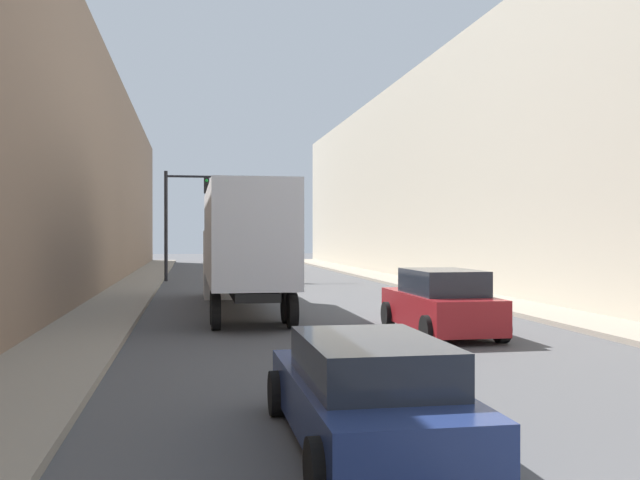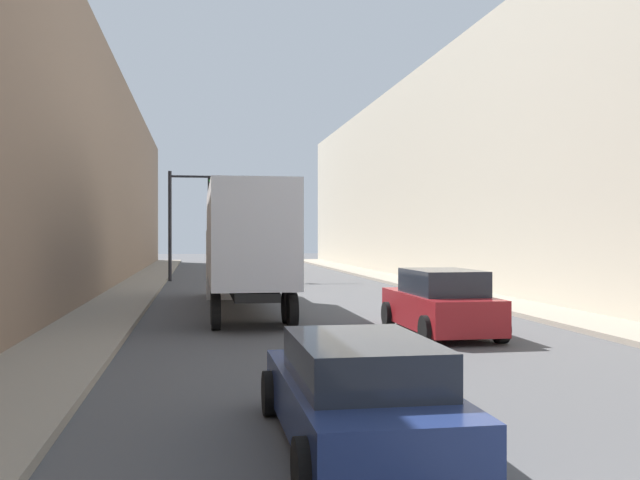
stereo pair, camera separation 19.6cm
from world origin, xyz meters
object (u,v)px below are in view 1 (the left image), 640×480
at_px(suv_car, 440,303).
at_px(sedan_car, 367,394).
at_px(semi_truck, 241,244).
at_px(traffic_signal_gantry, 196,204).

bearing_deg(suv_car, sedan_car, -114.69).
distance_m(sedan_car, suv_car, 10.33).
height_order(semi_truck, traffic_signal_gantry, traffic_signal_gantry).
height_order(suv_car, traffic_signal_gantry, traffic_signal_gantry).
height_order(sedan_car, traffic_signal_gantry, traffic_signal_gantry).
xyz_separation_m(semi_truck, sedan_car, (0.41, -16.48, -1.64)).
bearing_deg(sedan_car, suv_car, 65.31).
bearing_deg(semi_truck, sedan_car, -88.58).
height_order(sedan_car, suv_car, suv_car).
bearing_deg(sedan_car, traffic_signal_gantry, 93.26).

